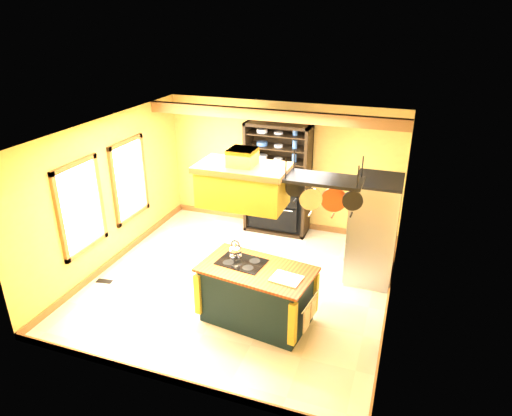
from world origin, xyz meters
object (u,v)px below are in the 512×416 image
Objects in this scene: range_hood at (243,183)px; kitchen_island at (257,294)px; refrigerator at (373,232)px; hutch at (278,190)px; pot_rack at (324,186)px.

kitchen_island is at bearing 0.33° from range_hood.
hutch is (-2.10, 1.29, 0.02)m from refrigerator.
kitchen_island is 3.23m from hutch.
hutch is (-0.43, 3.14, -1.32)m from range_hood.
pot_rack reaches higher than refrigerator.
refrigerator is (0.56, 1.85, -1.44)m from pot_rack.
range_hood is at bearing -131.92° from refrigerator.
pot_rack is at bearing -106.85° from refrigerator.
hutch is at bearing 97.87° from range_hood.
range_hood is 0.69× the size of refrigerator.
pot_rack is at bearing 0.14° from range_hood.
range_hood is (-0.20, -0.00, 1.75)m from kitchen_island.
hutch is at bearing 148.42° from refrigerator.
refrigerator is at bearing 48.08° from range_hood.
range_hood is 3.44m from hutch.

